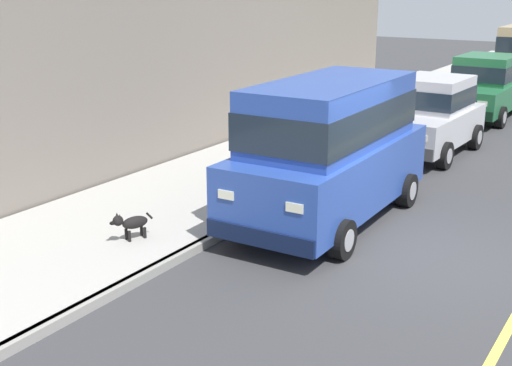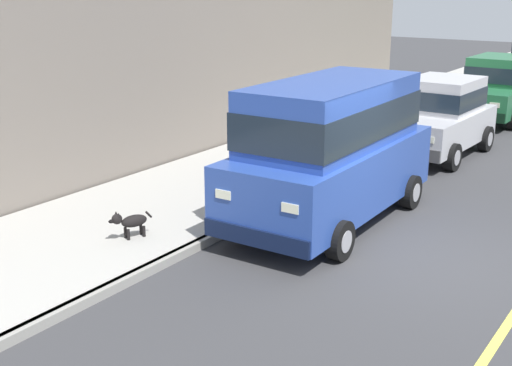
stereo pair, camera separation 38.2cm
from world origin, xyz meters
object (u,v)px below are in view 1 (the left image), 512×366
(dog_black, at_px, (131,223))
(fire_hydrant, at_px, (272,173))
(car_silver_hatchback, at_px, (430,114))
(car_blue_van, at_px, (330,145))
(car_green_sedan, at_px, (485,86))

(dog_black, relative_size, fire_hydrant, 0.99)
(car_silver_hatchback, distance_m, fire_hydrant, 5.33)
(car_blue_van, height_order, fire_hydrant, car_blue_van)
(car_blue_van, height_order, car_green_sedan, car_blue_van)
(car_blue_van, height_order, car_silver_hatchback, car_blue_van)
(car_silver_hatchback, height_order, dog_black, car_silver_hatchback)
(car_blue_van, relative_size, car_silver_hatchback, 1.28)
(car_silver_hatchback, bearing_deg, car_blue_van, -89.15)
(car_green_sedan, relative_size, dog_black, 6.45)
(car_blue_van, bearing_deg, car_green_sedan, 90.61)
(car_silver_hatchback, bearing_deg, dog_black, -103.08)
(car_silver_hatchback, xyz_separation_m, car_green_sedan, (-0.03, 5.47, 0.01))
(dog_black, distance_m, fire_hydrant, 3.59)
(car_silver_hatchback, height_order, car_green_sedan, car_green_sedan)
(dog_black, bearing_deg, car_green_sedan, 82.04)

